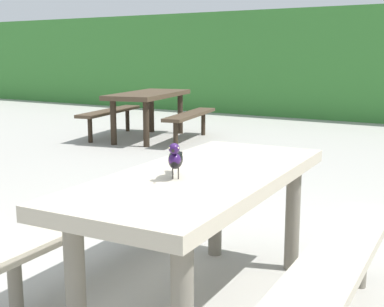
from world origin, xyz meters
name	(u,v)px	position (x,y,z in m)	size (l,w,h in m)	color
picnic_table_foreground	(203,206)	(-0.05, 0.05, 0.56)	(1.78, 1.84, 0.74)	#B2A893
bird_grackle	(175,158)	(-0.08, -0.17, 0.84)	(0.16, 0.27, 0.18)	black
picnic_table_mid_left	(149,104)	(-3.66, 4.49, 0.56)	(2.01, 2.03, 0.74)	#473828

